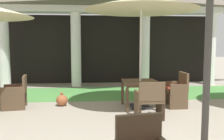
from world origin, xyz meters
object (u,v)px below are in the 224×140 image
object	(u,v)px
patio_umbrella_near_foreground	(141,4)
patio_chair_near_foreground_east	(177,91)
patio_table_near_foreground	(140,85)
patio_chair_near_foreground_south	(149,101)
patio_chair_far_back_east	(16,94)
terracotta_urn	(62,100)

from	to	relation	value
patio_umbrella_near_foreground	patio_chair_near_foreground_east	distance (m)	2.48
patio_table_near_foreground	patio_chair_near_foreground_east	world-z (taller)	patio_chair_near_foreground_east
patio_umbrella_near_foreground	patio_chair_near_foreground_south	world-z (taller)	patio_umbrella_near_foreground
patio_chair_far_back_east	patio_table_near_foreground	bearing A→B (deg)	-102.34
patio_umbrella_near_foreground	terracotta_urn	xyz separation A→B (m)	(-2.10, 0.35, -2.55)
patio_chair_near_foreground_south	patio_chair_near_foreground_east	xyz separation A→B (m)	(0.98, 1.02, 0.02)
patio_umbrella_near_foreground	patio_chair_far_back_east	size ratio (longest dim) A/B	3.42
patio_umbrella_near_foreground	patio_chair_far_back_east	distance (m)	4.01
patio_table_near_foreground	patio_chair_far_back_east	size ratio (longest dim) A/B	1.06
patio_chair_near_foreground_south	patio_chair_near_foreground_east	size ratio (longest dim) A/B	0.93
patio_umbrella_near_foreground	patio_chair_far_back_east	xyz separation A→B (m)	(-3.27, 0.18, -2.31)
patio_table_near_foreground	terracotta_urn	size ratio (longest dim) A/B	2.36
patio_chair_near_foreground_east	terracotta_urn	xyz separation A→B (m)	(-3.10, 0.33, -0.28)
patio_chair_near_foreground_south	patio_chair_far_back_east	bearing A→B (deg)	159.11
patio_umbrella_near_foreground	terracotta_urn	bearing A→B (deg)	170.46
patio_chair_near_foreground_east	terracotta_urn	world-z (taller)	patio_chair_near_foreground_east
patio_chair_near_foreground_east	patio_chair_far_back_east	distance (m)	4.28
patio_table_near_foreground	patio_umbrella_near_foreground	distance (m)	2.08
patio_chair_far_back_east	terracotta_urn	size ratio (longest dim) A/B	2.23
patio_table_near_foreground	terracotta_urn	world-z (taller)	patio_table_near_foreground
patio_chair_near_foreground_east	patio_chair_far_back_east	xyz separation A→B (m)	(-4.27, 0.16, -0.04)
patio_umbrella_near_foreground	terracotta_urn	world-z (taller)	patio_umbrella_near_foreground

